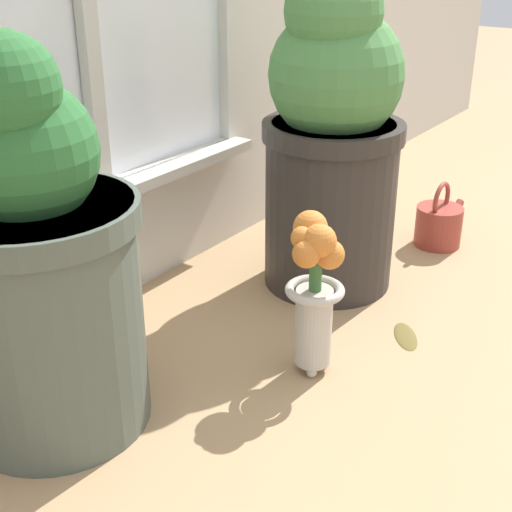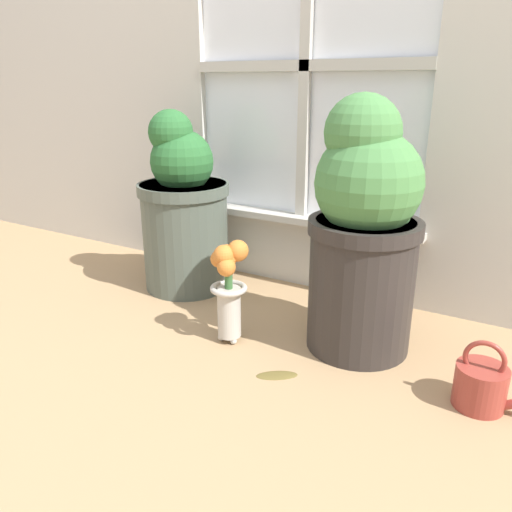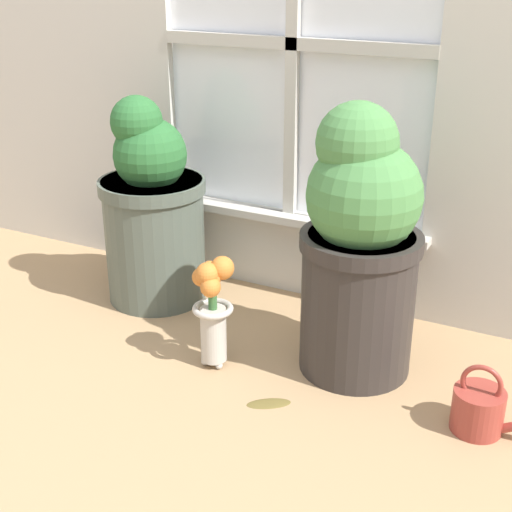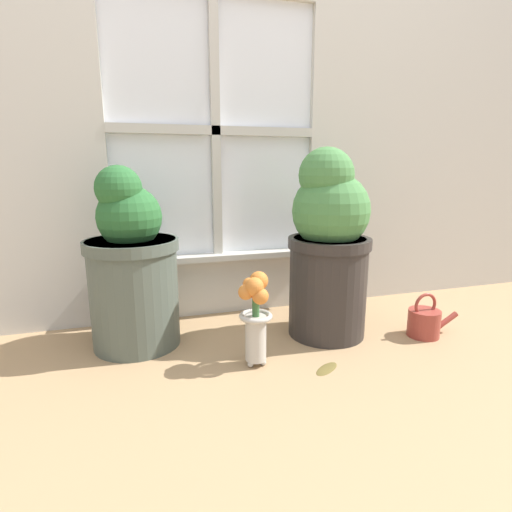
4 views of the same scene
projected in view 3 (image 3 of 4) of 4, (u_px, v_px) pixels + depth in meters
The scene contains 6 objects.
ground_plane at pixel (183, 388), 1.81m from camera, with size 10.00×10.00×0.00m, color tan.
potted_plant_left at pixel (153, 212), 2.17m from camera, with size 0.32×0.32×0.64m.
potted_plant_right at pixel (360, 245), 1.76m from camera, with size 0.31×0.31×0.70m.
flower_vase at pixel (213, 303), 1.84m from camera, with size 0.11×0.11×0.31m.
watering_can at pixel (479, 409), 1.63m from camera, with size 0.21×0.12×0.17m.
fallen_leaf at pixel (269, 402), 1.74m from camera, with size 0.12×0.10×0.01m.
Camera 3 is at (0.86, -1.28, 1.02)m, focal length 50.00 mm.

